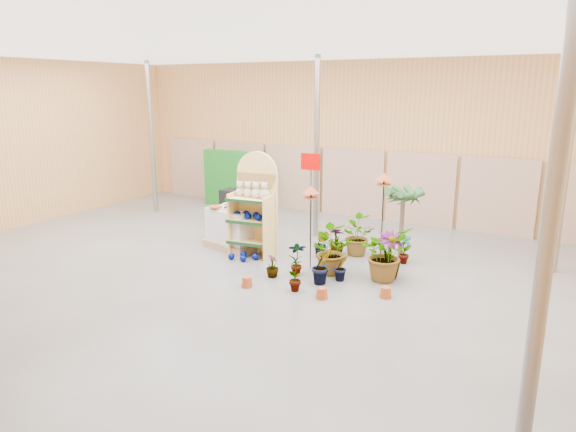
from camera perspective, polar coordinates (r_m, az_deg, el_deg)
name	(u,v)px	position (r m, az deg, el deg)	size (l,w,h in m)	color
room	(261,163)	(10.62, -2.98, 5.88)	(15.20, 12.10, 4.70)	#585858
display_shelf	(255,208)	(11.66, -3.68, 0.91)	(1.04, 0.72, 2.35)	#E3BC6A
teddy_bears	(253,191)	(11.46, -3.88, 2.78)	(0.87, 0.23, 0.37)	beige
gazing_balls_shelf	(252,216)	(11.59, -4.02, 0.04)	(0.86, 0.30, 0.16)	#000C60
gazing_balls_floor	(243,256)	(11.49, -5.00, -4.50)	(0.63, 0.39, 0.15)	#000C60
pallet_stack	(238,227)	(12.35, -5.62, -1.24)	(1.55, 1.39, 0.99)	#9F7C65
charcoal_planters	(232,207)	(14.35, -6.26, 1.00)	(0.50, 0.50, 1.00)	black
trellis_stock	(232,179)	(16.44, -6.21, 4.09)	(2.00, 0.30, 1.80)	#18691C
offer_sign	(311,179)	(12.46, 2.52, 4.10)	(0.50, 0.08, 2.20)	gray
bird_table_front	(311,192)	(10.57, 2.58, 2.63)	(0.34, 0.34, 1.76)	black
bird_table_right	(384,180)	(10.57, 10.63, 3.95)	(0.34, 0.34, 2.06)	black
bird_table_back	(253,162)	(15.12, -3.87, 6.04)	(0.34, 0.34, 1.75)	black
palm	(403,195)	(11.33, 12.69, 2.34)	(0.70, 0.70, 1.74)	brown
potted_plant_0	(297,258)	(10.44, 1.02, -4.72)	(0.38, 0.26, 0.72)	#254C23
potted_plant_1	(322,265)	(10.01, 3.80, -5.51)	(0.41, 0.33, 0.75)	#254C23
potted_plant_2	(328,251)	(10.53, 4.51, -3.86)	(0.88, 0.76, 0.98)	#254C23
potted_plant_3	(389,255)	(10.49, 11.11, -4.28)	(0.53, 0.53, 0.94)	#254C23
potted_plant_4	(404,248)	(11.40, 12.74, -3.51)	(0.37, 0.25, 0.70)	#254C23
potted_plant_5	(322,244)	(11.58, 3.77, -3.07)	(0.35, 0.28, 0.64)	#254C23
potted_plant_6	(355,236)	(11.79, 7.48, -2.17)	(0.81, 0.70, 0.90)	#254C23
potted_plant_7	(272,266)	(10.39, -1.76, -5.58)	(0.26, 0.26, 0.46)	#254C23
potted_plant_8	(295,272)	(9.65, 0.80, -6.25)	(0.39, 0.26, 0.74)	#254C23
potted_plant_9	(341,267)	(10.24, 5.96, -5.68)	(0.30, 0.24, 0.55)	#254C23
potted_plant_10	(384,254)	(10.32, 10.66, -4.14)	(0.97, 0.84, 1.08)	#254C23
potted_plant_11	(336,241)	(11.79, 5.41, -2.78)	(0.36, 0.36, 0.64)	#254C23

